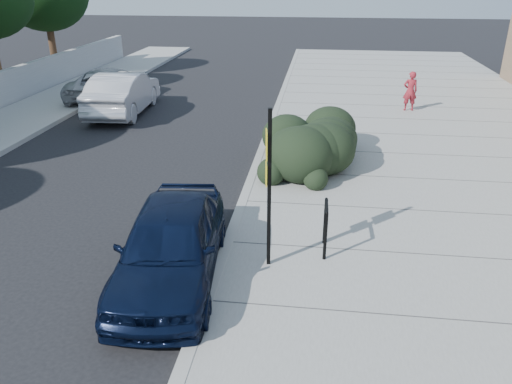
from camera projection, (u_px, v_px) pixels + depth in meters
ground at (207, 308)px, 8.39m from camera, size 120.00×120.00×0.00m
sidewalk_near at (474, 199)px, 12.24m from camera, size 11.20×50.00×0.15m
curb_near at (249, 187)px, 12.89m from camera, size 0.22×50.00×0.17m
bike_rack at (326, 223)px, 9.57m from camera, size 0.07×0.69×1.00m
sign_post at (268, 181)px, 8.71m from camera, size 0.13×0.34×2.98m
hedge at (310, 135)px, 14.19m from camera, size 3.28×4.64×1.57m
sedan_navy at (171, 244)px, 8.89m from camera, size 2.12×4.41×1.45m
wagon_silver at (123, 93)px, 19.65m from camera, size 2.02×5.02×1.62m
suv_silver at (110, 83)px, 21.94m from camera, size 2.49×5.07×1.38m
pedestrian at (410, 91)px, 19.51m from camera, size 0.59×0.42×1.53m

